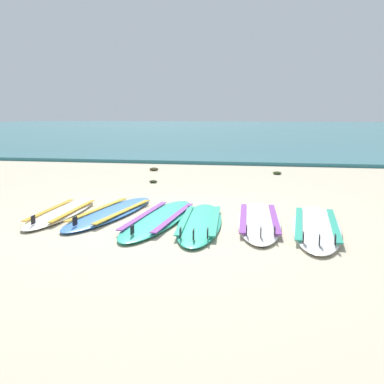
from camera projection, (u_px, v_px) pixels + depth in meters
name	position (u px, v px, depth m)	size (l,w,h in m)	color
ground_plane	(165.00, 223.00, 5.70)	(80.00, 80.00, 0.00)	#C1B599
sea	(252.00, 128.00, 41.14)	(80.00, 60.00, 0.10)	teal
surfboard_0	(62.00, 212.00, 6.15)	(0.53, 2.03, 0.18)	silver
surfboard_1	(111.00, 212.00, 6.15)	(0.94, 2.37, 0.18)	#3875CC
surfboard_2	(159.00, 218.00, 5.81)	(0.82, 2.45, 0.18)	#2DB793
surfboard_3	(200.00, 222.00, 5.60)	(0.72, 2.28, 0.18)	#2DB793
surfboard_4	(259.00, 220.00, 5.70)	(0.67, 2.33, 0.18)	white
surfboard_5	(316.00, 226.00, 5.41)	(0.79, 2.44, 0.18)	white
seaweed_clump_near_shoreline	(277.00, 173.00, 10.22)	(0.21, 0.17, 0.07)	#384723
seaweed_clump_mid_sand	(153.00, 181.00, 8.98)	(0.17, 0.14, 0.06)	#2D381E
seaweed_clump_by_the_boards	(154.00, 169.00, 10.89)	(0.24, 0.19, 0.08)	#4C4228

